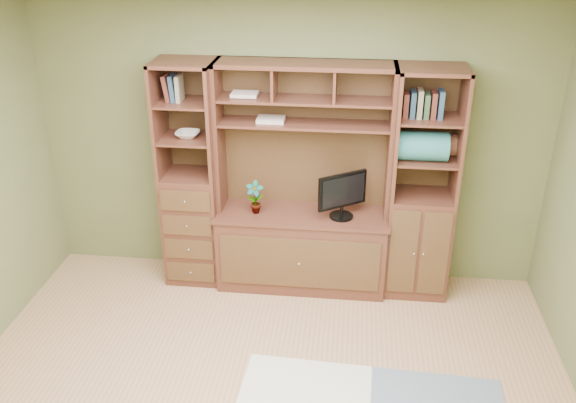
# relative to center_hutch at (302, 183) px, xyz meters

# --- Properties ---
(room) EXTENTS (4.60, 4.10, 2.64)m
(room) POSITION_rel_center_hutch_xyz_m (-0.14, -1.73, 0.28)
(room) COLOR tan
(room) RESTS_ON ground
(center_hutch) EXTENTS (1.54, 0.53, 2.05)m
(center_hutch) POSITION_rel_center_hutch_xyz_m (0.00, 0.00, 0.00)
(center_hutch) COLOR #52291C
(center_hutch) RESTS_ON ground
(left_tower) EXTENTS (0.50, 0.45, 2.05)m
(left_tower) POSITION_rel_center_hutch_xyz_m (-1.00, 0.04, 0.00)
(left_tower) COLOR #52291C
(left_tower) RESTS_ON ground
(right_tower) EXTENTS (0.55, 0.45, 2.05)m
(right_tower) POSITION_rel_center_hutch_xyz_m (1.02, 0.04, 0.00)
(right_tower) COLOR #52291C
(right_tower) RESTS_ON ground
(monitor) EXTENTS (0.50, 0.43, 0.57)m
(monitor) POSITION_rel_center_hutch_xyz_m (0.35, -0.03, -0.01)
(monitor) COLOR black
(monitor) RESTS_ON center_hutch
(orchid) EXTENTS (0.16, 0.11, 0.30)m
(orchid) POSITION_rel_center_hutch_xyz_m (-0.41, -0.03, -0.14)
(orchid) COLOR #965B33
(orchid) RESTS_ON center_hutch
(magazines) EXTENTS (0.23, 0.17, 0.04)m
(magazines) POSITION_rel_center_hutch_xyz_m (-0.28, 0.09, 0.53)
(magazines) COLOR beige
(magazines) RESTS_ON center_hutch
(bowl) EXTENTS (0.21, 0.21, 0.05)m
(bowl) POSITION_rel_center_hutch_xyz_m (-1.00, 0.04, 0.39)
(bowl) COLOR white
(bowl) RESTS_ON left_tower
(blanket_teal) EXTENTS (0.41, 0.24, 0.24)m
(blanket_teal) POSITION_rel_center_hutch_xyz_m (0.99, -0.01, 0.38)
(blanket_teal) COLOR #2C7474
(blanket_teal) RESTS_ON right_tower
(blanket_red) EXTENTS (0.34, 0.19, 0.19)m
(blanket_red) POSITION_rel_center_hutch_xyz_m (1.10, 0.12, 0.36)
(blanket_red) COLOR brown
(blanket_red) RESTS_ON right_tower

